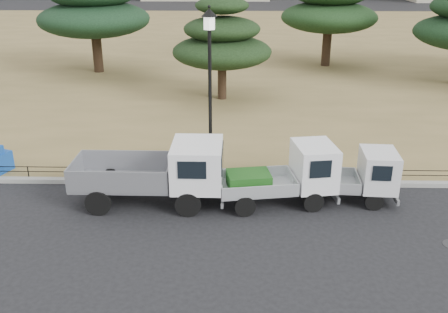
{
  "coord_description": "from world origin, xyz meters",
  "views": [
    {
      "loc": [
        0.37,
        -13.3,
        7.53
      ],
      "look_at": [
        0.0,
        2.0,
        1.3
      ],
      "focal_mm": 40.0,
      "sensor_mm": 36.0,
      "label": 1
    }
  ],
  "objects_px": {
    "truck_kei_rear": "(352,176)",
    "street_lamp": "(210,68)",
    "truck_large": "(158,170)",
    "truck_kei_front": "(286,175)"
  },
  "relations": [
    {
      "from": "truck_kei_front",
      "to": "street_lamp",
      "type": "xyz_separation_m",
      "value": [
        -2.49,
        1.62,
        3.1
      ]
    },
    {
      "from": "truck_large",
      "to": "truck_kei_front",
      "type": "distance_m",
      "value": 4.09
    },
    {
      "from": "truck_kei_front",
      "to": "truck_kei_rear",
      "type": "distance_m",
      "value": 2.17
    },
    {
      "from": "truck_kei_front",
      "to": "truck_kei_rear",
      "type": "relative_size",
      "value": 1.16
    },
    {
      "from": "truck_large",
      "to": "truck_kei_rear",
      "type": "distance_m",
      "value": 6.26
    },
    {
      "from": "truck_large",
      "to": "truck_kei_rear",
      "type": "height_order",
      "value": "truck_large"
    },
    {
      "from": "truck_kei_rear",
      "to": "street_lamp",
      "type": "bearing_deg",
      "value": 166.42
    },
    {
      "from": "truck_kei_front",
      "to": "truck_kei_rear",
      "type": "height_order",
      "value": "truck_kei_front"
    },
    {
      "from": "truck_large",
      "to": "truck_kei_rear",
      "type": "xyz_separation_m",
      "value": [
        6.24,
        0.34,
        -0.29
      ]
    },
    {
      "from": "truck_kei_rear",
      "to": "street_lamp",
      "type": "xyz_separation_m",
      "value": [
        -4.64,
        1.4,
        3.21
      ]
    }
  ]
}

